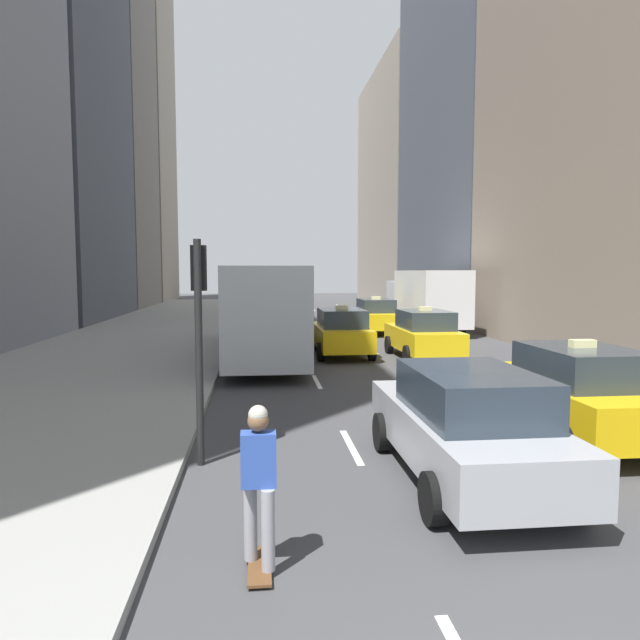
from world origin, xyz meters
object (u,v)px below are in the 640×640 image
at_px(skateboarder, 259,480).
at_px(traffic_light_pole, 199,315).
at_px(sedan_black_near, 465,424).
at_px(city_bus, 264,308).
at_px(taxi_third, 375,316).
at_px(taxi_fourth, 423,334).
at_px(box_truck, 425,298).
at_px(taxi_lead, 341,332).
at_px(taxi_second, 575,391).

relative_size(skateboarder, traffic_light_pole, 0.48).
xyz_separation_m(sedan_black_near, skateboarder, (-3.02, -2.23, 0.10)).
bearing_deg(traffic_light_pole, city_bus, 84.43).
bearing_deg(skateboarder, taxi_third, 75.40).
height_order(taxi_third, sedan_black_near, taxi_third).
relative_size(taxi_fourth, city_bus, 0.38).
bearing_deg(city_bus, skateboarder, -90.79).
relative_size(sedan_black_near, skateboarder, 2.69).
relative_size(sedan_black_near, city_bus, 0.40).
xyz_separation_m(sedan_black_near, box_truck, (5.60, 20.89, 0.85)).
distance_m(taxi_lead, box_truck, 9.96).
bearing_deg(taxi_fourth, taxi_second, -90.00).
height_order(taxi_second, city_bus, city_bus).
distance_m(taxi_fourth, sedan_black_near, 12.01).
distance_m(taxi_second, city_bus, 12.38).
bearing_deg(box_truck, taxi_second, -98.38).
bearing_deg(sedan_black_near, city_bus, 102.31).
distance_m(city_bus, box_truck, 11.62).
bearing_deg(taxi_fourth, box_truck, 73.10).
xyz_separation_m(taxi_third, skateboarder, (-5.82, -22.35, 0.08)).
bearing_deg(city_bus, box_truck, 43.59).
relative_size(taxi_lead, taxi_fourth, 1.00).
distance_m(sedan_black_near, box_truck, 21.65).
bearing_deg(skateboarder, taxi_fourth, 67.29).
height_order(taxi_fourth, traffic_light_pole, traffic_light_pole).
relative_size(taxi_lead, taxi_third, 1.00).
distance_m(taxi_third, box_truck, 3.02).
bearing_deg(skateboarder, taxi_lead, 78.57).
distance_m(box_truck, skateboarder, 24.69).
bearing_deg(taxi_second, sedan_black_near, -145.97).
relative_size(taxi_second, taxi_fourth, 1.00).
xyz_separation_m(taxi_third, box_truck, (2.80, 0.78, 0.83)).
height_order(taxi_third, city_bus, city_bus).
bearing_deg(sedan_black_near, box_truck, 75.00).
height_order(taxi_lead, taxi_third, same).
bearing_deg(box_truck, taxi_fourth, -106.90).
bearing_deg(box_truck, traffic_light_pole, -115.90).
height_order(taxi_second, sedan_black_near, taxi_second).
height_order(skateboarder, traffic_light_pole, traffic_light_pole).
height_order(taxi_third, traffic_light_pole, traffic_light_pole).
distance_m(taxi_lead, taxi_third, 7.92).
height_order(taxi_fourth, skateboarder, taxi_fourth).
height_order(taxi_second, box_truck, box_truck).
relative_size(taxi_lead, taxi_second, 1.00).
xyz_separation_m(taxi_lead, sedan_black_near, (-0.00, -12.70, -0.02)).
bearing_deg(taxi_lead, traffic_light_pole, -108.99).
bearing_deg(taxi_second, skateboarder, -144.69).
height_order(sedan_black_near, skateboarder, skateboarder).
height_order(taxi_third, skateboarder, taxi_third).
distance_m(taxi_lead, skateboarder, 15.24).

